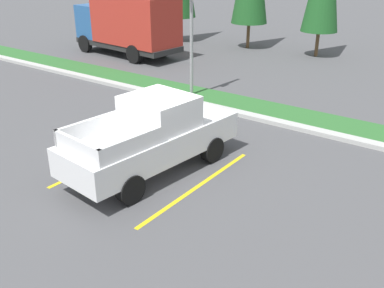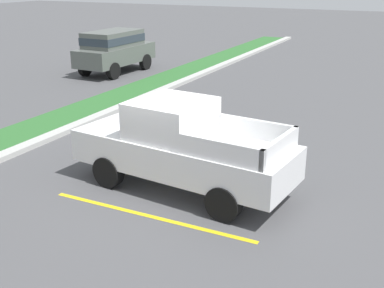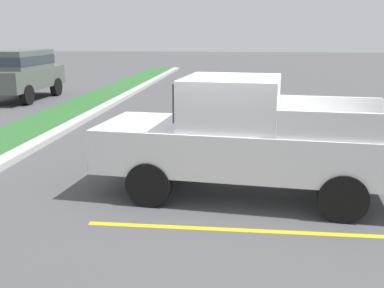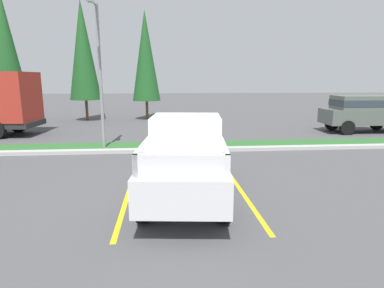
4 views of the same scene
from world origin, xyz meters
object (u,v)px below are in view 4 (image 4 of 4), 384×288
street_light (99,66)px  cypress_tree_center (146,56)px  pickup_truck_main (186,158)px  suv_distant (363,111)px  cypress_tree_leftmost (5,47)px  cypress_tree_left_inner (83,50)px

street_light → cypress_tree_center: cypress_tree_center is taller
pickup_truck_main → suv_distant: bearing=41.0°
suv_distant → street_light: 14.67m
pickup_truck_main → cypress_tree_leftmost: (-11.18, 15.51, 4.13)m
suv_distant → cypress_tree_leftmost: bearing=164.6°
suv_distant → cypress_tree_left_inner: 18.79m
cypress_tree_leftmost → suv_distant: bearing=-15.4°
street_light → cypress_tree_leftmost: 12.51m
suv_distant → cypress_tree_center: (-12.68, 7.09, 3.43)m
pickup_truck_main → suv_distant: size_ratio=1.16×
cypress_tree_leftmost → cypress_tree_left_inner: size_ratio=1.03×
street_light → cypress_tree_center: (1.39, 10.53, 1.10)m
pickup_truck_main → suv_distant: (10.84, 9.43, 0.20)m
cypress_tree_leftmost → cypress_tree_center: size_ratio=1.11×
pickup_truck_main → street_light: bearing=118.4°
suv_distant → cypress_tree_leftmost: cypress_tree_leftmost is taller
pickup_truck_main → cypress_tree_center: bearing=96.4°
pickup_truck_main → street_light: (-3.23, 5.98, 2.53)m
suv_distant → street_light: street_light is taller
pickup_truck_main → cypress_tree_left_inner: (-6.24, 16.27, 3.98)m
pickup_truck_main → cypress_tree_left_inner: bearing=111.0°
cypress_tree_left_inner → cypress_tree_center: cypress_tree_left_inner is taller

